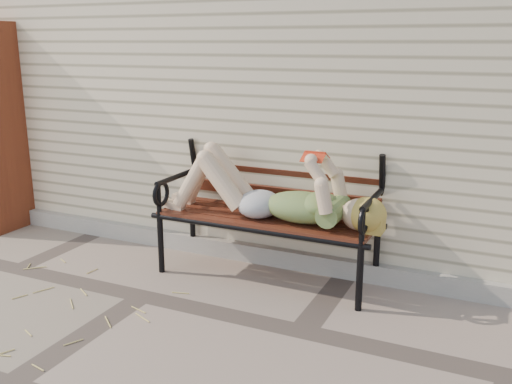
% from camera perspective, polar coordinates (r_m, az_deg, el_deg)
% --- Properties ---
extents(ground, '(80.00, 80.00, 0.00)m').
position_cam_1_polar(ground, '(4.35, -11.25, -10.19)').
color(ground, gray).
rests_on(ground, ground).
extents(house_wall, '(8.00, 4.00, 3.00)m').
position_cam_1_polar(house_wall, '(6.60, 3.76, 12.06)').
color(house_wall, beige).
rests_on(house_wall, ground).
extents(foundation_strip, '(8.00, 0.10, 0.15)m').
position_cam_1_polar(foundation_strip, '(5.07, -4.86, -5.33)').
color(foundation_strip, '#ADA79C').
rests_on(foundation_strip, ground).
extents(garden_bench, '(1.85, 0.74, 1.20)m').
position_cam_1_polar(garden_bench, '(4.46, 1.62, -0.05)').
color(garden_bench, black).
rests_on(garden_bench, ground).
extents(reading_woman, '(1.75, 0.40, 0.55)m').
position_cam_1_polar(reading_woman, '(4.31, 1.04, -0.01)').
color(reading_woman, '#0B454E').
rests_on(reading_woman, ground).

